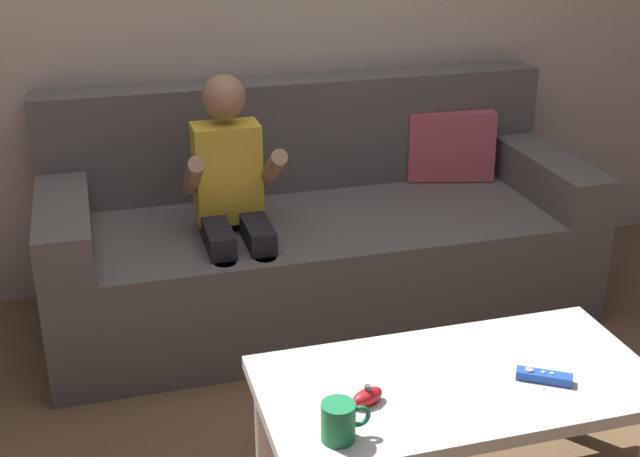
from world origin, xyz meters
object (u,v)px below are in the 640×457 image
Objects in this scene: couch at (318,236)px; coffee_mug at (339,421)px; coffee_table at (456,399)px; person_seated_on_couch at (233,200)px; nunchuk_red at (367,397)px; game_remote_blue_near_edge at (544,377)px.

coffee_mug is (-0.33, -1.36, 0.15)m from couch.
coffee_mug is (-0.36, -0.16, 0.11)m from coffee_table.
nunchuk_red is at bearing -82.82° from person_seated_on_couch.
coffee_table is at bearing -68.92° from person_seated_on_couch.
game_remote_blue_near_edge is at bearing -18.82° from coffee_table.
game_remote_blue_near_edge is (0.60, -1.09, -0.14)m from person_seated_on_couch.
couch is at bearing 91.73° from coffee_table.
game_remote_blue_near_edge is 1.17× the size of coffee_mug.
game_remote_blue_near_edge is (0.24, -1.27, 0.12)m from couch.
couch is 1.40m from coffee_mug.
coffee_table is at bearing 161.18° from game_remote_blue_near_edge.
coffee_mug is (-0.11, -0.11, 0.03)m from nunchuk_red.
coffee_mug reaches higher than game_remote_blue_near_edge.
coffee_mug reaches higher than coffee_table.
couch is 17.04× the size of coffee_mug.
couch is 1.30m from game_remote_blue_near_edge.
person_seated_on_couch is at bearing 91.34° from coffee_mug.
coffee_mug is at bearing -88.66° from person_seated_on_couch.
nunchuk_red reaches higher than game_remote_blue_near_edge.
coffee_table is 0.23m from game_remote_blue_near_edge.
couch reaches higher than coffee_mug.
coffee_table is 0.41m from coffee_mug.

